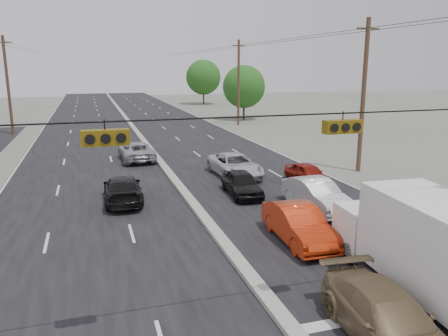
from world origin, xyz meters
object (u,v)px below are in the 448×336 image
(tan_sedan, at_px, (387,320))
(red_sedan, at_px, (299,225))
(queue_car_c, at_px, (235,166))
(queue_car_e, at_px, (308,174))
(tree_right_mid, at_px, (244,87))
(oncoming_near, at_px, (123,189))
(utility_pole_right_b, at_px, (363,95))
(utility_pole_right_c, at_px, (239,82))
(queue_car_a, at_px, (242,184))
(oncoming_far, at_px, (136,151))
(box_truck, at_px, (418,243))
(utility_pole_left_c, at_px, (8,85))
(tree_right_far, at_px, (203,77))
(queue_car_b, at_px, (316,195))

(tan_sedan, xyz_separation_m, red_sedan, (0.91, 6.76, 0.05))
(queue_car_c, height_order, queue_car_e, queue_car_c)
(tree_right_mid, xyz_separation_m, queue_car_c, (-10.99, -28.89, -3.61))
(tree_right_mid, distance_m, oncoming_near, 37.34)
(queue_car_e, bearing_deg, utility_pole_right_b, 16.09)
(tree_right_mid, bearing_deg, oncoming_near, -119.63)
(utility_pole_right_c, bearing_deg, utility_pole_right_b, -90.00)
(queue_car_a, bearing_deg, oncoming_far, 114.96)
(queue_car_c, relative_size, queue_car_e, 1.42)
(utility_pole_right_b, xyz_separation_m, oncoming_far, (-14.04, 8.04, -4.40))
(utility_pole_right_c, bearing_deg, box_truck, -101.21)
(box_truck, bearing_deg, queue_car_a, 102.60)
(red_sedan, distance_m, queue_car_c, 11.07)
(red_sedan, bearing_deg, utility_pole_left_c, 115.91)
(red_sedan, relative_size, oncoming_far, 0.88)
(tree_right_far, bearing_deg, queue_car_b, -99.51)
(red_sedan, xyz_separation_m, queue_car_c, (1.01, 11.03, -0.02))
(queue_car_b, bearing_deg, tree_right_far, 77.62)
(queue_car_a, height_order, queue_car_e, queue_car_a)
(tan_sedan, bearing_deg, queue_car_a, 91.14)
(red_sedan, relative_size, oncoming_near, 0.95)
(oncoming_far, bearing_deg, box_truck, 103.45)
(tan_sedan, distance_m, oncoming_far, 24.98)
(utility_pole_right_c, distance_m, oncoming_near, 31.89)
(box_truck, distance_m, queue_car_b, 8.34)
(oncoming_near, bearing_deg, queue_car_b, 157.08)
(red_sedan, xyz_separation_m, queue_car_b, (2.70, 3.43, 0.02))
(box_truck, relative_size, queue_car_a, 1.66)
(queue_car_a, bearing_deg, queue_car_c, 79.13)
(tree_right_mid, xyz_separation_m, tan_sedan, (-12.91, -46.67, -3.64))
(tree_right_mid, xyz_separation_m, queue_car_a, (-12.00, -33.06, -3.66))
(tree_right_mid, xyz_separation_m, tree_right_far, (1.00, 25.00, 0.62))
(queue_car_a, bearing_deg, queue_car_e, 15.50)
(utility_pole_right_b, relative_size, tree_right_far, 1.23)
(utility_pole_right_b, height_order, tan_sedan, utility_pole_right_b)
(red_sedan, height_order, oncoming_far, red_sedan)
(utility_pole_right_c, xyz_separation_m, tree_right_mid, (2.50, 5.00, -0.77))
(tree_right_mid, height_order, queue_car_a, tree_right_mid)
(utility_pole_left_c, height_order, queue_car_e, utility_pole_left_c)
(box_truck, bearing_deg, red_sedan, 113.46)
(utility_pole_left_c, xyz_separation_m, oncoming_far, (10.96, -16.96, -4.40))
(tree_right_mid, bearing_deg, utility_pole_right_b, -94.76)
(utility_pole_right_c, distance_m, oncoming_far, 22.45)
(tree_right_far, relative_size, box_truck, 1.24)
(queue_car_a, bearing_deg, box_truck, -79.30)
(queue_car_e, bearing_deg, oncoming_far, 126.05)
(tree_right_far, distance_m, red_sedan, 66.34)
(utility_pole_right_b, relative_size, oncoming_near, 2.11)
(utility_pole_left_c, height_order, box_truck, utility_pole_left_c)
(tan_sedan, relative_size, oncoming_near, 1.01)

